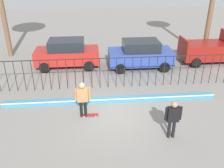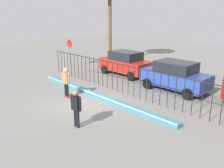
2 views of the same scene
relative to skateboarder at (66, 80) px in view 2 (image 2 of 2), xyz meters
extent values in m
plane|color=gray|center=(1.38, 0.08, -1.06)|extent=(60.00, 60.00, 0.00)
cube|color=teal|center=(1.38, 1.26, -0.95)|extent=(11.00, 0.36, 0.22)
cylinder|color=#B2B2B7|center=(1.38, 1.08, -0.84)|extent=(11.00, 0.09, 0.09)
cylinder|color=black|center=(-5.62, 2.91, -0.16)|extent=(0.04, 0.04, 1.82)
cylinder|color=black|center=(-5.15, 2.91, -0.16)|extent=(0.04, 0.04, 1.82)
cylinder|color=black|center=(-4.69, 2.91, -0.16)|extent=(0.04, 0.04, 1.82)
cylinder|color=black|center=(-4.22, 2.91, -0.16)|extent=(0.04, 0.04, 1.82)
cylinder|color=black|center=(-3.75, 2.91, -0.16)|extent=(0.04, 0.04, 1.82)
cylinder|color=black|center=(-3.29, 2.91, -0.16)|extent=(0.04, 0.04, 1.82)
cylinder|color=black|center=(-2.82, 2.91, -0.16)|extent=(0.04, 0.04, 1.82)
cylinder|color=black|center=(-2.35, 2.91, -0.16)|extent=(0.04, 0.04, 1.82)
cylinder|color=black|center=(-1.89, 2.91, -0.16)|extent=(0.04, 0.04, 1.82)
cylinder|color=black|center=(-1.42, 2.91, -0.16)|extent=(0.04, 0.04, 1.82)
cylinder|color=black|center=(-0.95, 2.91, -0.16)|extent=(0.04, 0.04, 1.82)
cylinder|color=black|center=(-0.49, 2.91, -0.16)|extent=(0.04, 0.04, 1.82)
cylinder|color=black|center=(-0.02, 2.91, -0.16)|extent=(0.04, 0.04, 1.82)
cylinder|color=black|center=(0.45, 2.91, -0.16)|extent=(0.04, 0.04, 1.82)
cylinder|color=black|center=(0.91, 2.91, -0.16)|extent=(0.04, 0.04, 1.82)
cylinder|color=black|center=(1.38, 2.91, -0.16)|extent=(0.04, 0.04, 1.82)
cylinder|color=black|center=(1.85, 2.91, -0.16)|extent=(0.04, 0.04, 1.82)
cylinder|color=black|center=(2.31, 2.91, -0.16)|extent=(0.04, 0.04, 1.82)
cylinder|color=black|center=(2.78, 2.91, -0.16)|extent=(0.04, 0.04, 1.82)
cylinder|color=black|center=(3.25, 2.91, -0.16)|extent=(0.04, 0.04, 1.82)
cylinder|color=black|center=(3.71, 2.91, -0.16)|extent=(0.04, 0.04, 1.82)
cylinder|color=black|center=(4.18, 2.91, -0.16)|extent=(0.04, 0.04, 1.82)
cylinder|color=black|center=(4.65, 2.91, -0.16)|extent=(0.04, 0.04, 1.82)
cylinder|color=black|center=(5.11, 2.91, -0.16)|extent=(0.04, 0.04, 1.82)
cylinder|color=black|center=(5.58, 2.91, -0.16)|extent=(0.04, 0.04, 1.82)
cylinder|color=black|center=(6.05, 2.91, -0.16)|extent=(0.04, 0.04, 1.82)
cylinder|color=black|center=(6.51, 2.91, -0.16)|extent=(0.04, 0.04, 1.82)
cylinder|color=black|center=(6.98, 2.91, -0.16)|extent=(0.04, 0.04, 1.82)
cylinder|color=black|center=(7.45, 2.91, -0.16)|extent=(0.04, 0.04, 1.82)
cylinder|color=black|center=(7.91, 2.91, -0.16)|extent=(0.04, 0.04, 1.82)
cube|color=black|center=(1.38, 2.91, 0.73)|extent=(14.00, 0.04, 0.04)
cylinder|color=black|center=(-0.10, 0.00, -0.65)|extent=(0.14, 0.14, 0.82)
cylinder|color=black|center=(0.10, 0.00, -0.65)|extent=(0.14, 0.14, 0.82)
cube|color=#A87A47|center=(0.00, 0.00, 0.10)|extent=(0.50, 0.22, 0.68)
sphere|color=tan|center=(0.00, 0.00, 0.58)|extent=(0.27, 0.27, 0.27)
cylinder|color=#A87A47|center=(-0.30, 0.00, 0.14)|extent=(0.11, 0.11, 0.61)
cylinder|color=#A87A47|center=(0.30, 0.00, 0.14)|extent=(0.11, 0.11, 0.61)
cube|color=#A51E19|center=(0.29, 0.01, -1.00)|extent=(0.80, 0.20, 0.02)
cylinder|color=silver|center=(0.56, 0.08, -1.04)|extent=(0.05, 0.03, 0.05)
cylinder|color=silver|center=(0.56, -0.07, -1.04)|extent=(0.05, 0.03, 0.05)
cylinder|color=silver|center=(0.02, 0.08, -1.04)|extent=(0.05, 0.03, 0.05)
cylinder|color=silver|center=(0.02, -0.07, -1.04)|extent=(0.05, 0.03, 0.05)
cylinder|color=black|center=(3.54, -1.86, -0.67)|extent=(0.13, 0.13, 0.80)
cylinder|color=black|center=(3.73, -1.86, -0.67)|extent=(0.13, 0.13, 0.80)
cube|color=black|center=(3.63, -1.86, 0.06)|extent=(0.49, 0.21, 0.66)
sphere|color=#A87A5B|center=(3.63, -1.86, 0.52)|extent=(0.26, 0.26, 0.26)
cylinder|color=black|center=(3.34, -1.86, 0.10)|extent=(0.10, 0.10, 0.59)
cylinder|color=black|center=(3.93, -1.86, 0.10)|extent=(0.10, 0.10, 0.59)
cube|color=#B2231E|center=(-1.17, 6.37, -0.27)|extent=(4.30, 1.90, 0.90)
cube|color=#1E2328|center=(-1.17, 6.37, 0.51)|extent=(2.37, 1.71, 0.66)
cylinder|color=black|center=(0.29, 7.32, -0.72)|extent=(0.68, 0.22, 0.68)
cylinder|color=black|center=(0.29, 5.42, -0.72)|extent=(0.68, 0.22, 0.68)
cylinder|color=black|center=(-2.63, 7.32, -0.72)|extent=(0.68, 0.22, 0.68)
cylinder|color=black|center=(-2.63, 5.42, -0.72)|extent=(0.68, 0.22, 0.68)
cube|color=#2D479E|center=(3.79, 5.73, -0.27)|extent=(4.30, 1.90, 0.90)
cube|color=#1E2328|center=(3.79, 5.73, 0.51)|extent=(2.37, 1.71, 0.66)
cylinder|color=black|center=(5.25, 6.68, -0.72)|extent=(0.68, 0.22, 0.68)
cylinder|color=black|center=(5.25, 4.78, -0.72)|extent=(0.68, 0.22, 0.68)
cylinder|color=black|center=(2.33, 6.68, -0.72)|extent=(0.68, 0.22, 0.68)
cylinder|color=black|center=(2.33, 4.78, -0.72)|extent=(0.68, 0.22, 0.68)
cylinder|color=slate|center=(-6.87, 4.90, -0.01)|extent=(0.07, 0.07, 2.10)
cylinder|color=red|center=(-6.87, 4.92, 1.06)|extent=(0.76, 0.02, 0.76)
cylinder|color=brown|center=(-5.76, 8.96, 1.93)|extent=(0.36, 0.36, 5.99)
camera|label=1|loc=(0.47, -9.88, 5.52)|focal=39.60mm
camera|label=2|loc=(11.57, -7.30, 3.81)|focal=37.96mm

